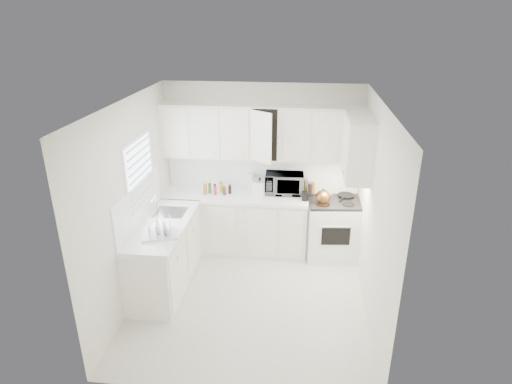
# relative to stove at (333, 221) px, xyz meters

# --- Properties ---
(floor) EXTENTS (3.20, 3.20, 0.00)m
(floor) POSITION_rel_stove_xyz_m (-1.12, -1.26, -0.60)
(floor) COLOR silver
(floor) RESTS_ON ground
(ceiling) EXTENTS (3.20, 3.20, 0.00)m
(ceiling) POSITION_rel_stove_xyz_m (-1.12, -1.26, 2.00)
(ceiling) COLOR white
(ceiling) RESTS_ON ground
(wall_back) EXTENTS (3.00, 0.00, 3.00)m
(wall_back) POSITION_rel_stove_xyz_m (-1.12, 0.34, 0.70)
(wall_back) COLOR white
(wall_back) RESTS_ON ground
(wall_front) EXTENTS (3.00, 0.00, 3.00)m
(wall_front) POSITION_rel_stove_xyz_m (-1.12, -2.86, 0.70)
(wall_front) COLOR white
(wall_front) RESTS_ON ground
(wall_left) EXTENTS (0.00, 3.20, 3.20)m
(wall_left) POSITION_rel_stove_xyz_m (-2.62, -1.26, 0.70)
(wall_left) COLOR white
(wall_left) RESTS_ON ground
(wall_right) EXTENTS (0.00, 3.20, 3.20)m
(wall_right) POSITION_rel_stove_xyz_m (0.38, -1.26, 0.70)
(wall_right) COLOR white
(wall_right) RESTS_ON ground
(window_blinds) EXTENTS (0.06, 0.96, 1.06)m
(window_blinds) POSITION_rel_stove_xyz_m (-2.60, -0.91, 0.95)
(window_blinds) COLOR white
(window_blinds) RESTS_ON wall_left
(lower_cabinets_back) EXTENTS (2.22, 0.60, 0.90)m
(lower_cabinets_back) POSITION_rel_stove_xyz_m (-1.51, 0.04, -0.15)
(lower_cabinets_back) COLOR white
(lower_cabinets_back) RESTS_ON floor
(lower_cabinets_left) EXTENTS (0.60, 1.60, 0.90)m
(lower_cabinets_left) POSITION_rel_stove_xyz_m (-2.32, -1.06, -0.15)
(lower_cabinets_left) COLOR white
(lower_cabinets_left) RESTS_ON floor
(countertop_back) EXTENTS (2.24, 0.64, 0.05)m
(countertop_back) POSITION_rel_stove_xyz_m (-1.51, 0.03, 0.33)
(countertop_back) COLOR white
(countertop_back) RESTS_ON lower_cabinets_back
(countertop_left) EXTENTS (0.64, 1.62, 0.05)m
(countertop_left) POSITION_rel_stove_xyz_m (-2.31, -1.06, 0.33)
(countertop_left) COLOR white
(countertop_left) RESTS_ON lower_cabinets_left
(backsplash_back) EXTENTS (2.98, 0.02, 0.55)m
(backsplash_back) POSITION_rel_stove_xyz_m (-1.12, 0.33, 0.63)
(backsplash_back) COLOR white
(backsplash_back) RESTS_ON wall_back
(backsplash_left) EXTENTS (0.02, 1.60, 0.55)m
(backsplash_left) POSITION_rel_stove_xyz_m (-2.61, -1.06, 0.63)
(backsplash_left) COLOR white
(backsplash_left) RESTS_ON wall_left
(upper_cabinets_back) EXTENTS (3.00, 0.33, 0.80)m
(upper_cabinets_back) POSITION_rel_stove_xyz_m (-1.12, 0.17, 0.90)
(upper_cabinets_back) COLOR white
(upper_cabinets_back) RESTS_ON wall_back
(upper_cabinets_right) EXTENTS (0.33, 0.90, 0.80)m
(upper_cabinets_right) POSITION_rel_stove_xyz_m (0.22, -0.44, 0.90)
(upper_cabinets_right) COLOR white
(upper_cabinets_right) RESTS_ON wall_right
(sink) EXTENTS (0.42, 0.38, 0.30)m
(sink) POSITION_rel_stove_xyz_m (-2.31, -0.71, 0.47)
(sink) COLOR gray
(sink) RESTS_ON countertop_left
(stove) EXTENTS (0.84, 0.71, 1.19)m
(stove) POSITION_rel_stove_xyz_m (0.00, 0.00, 0.00)
(stove) COLOR white
(stove) RESTS_ON floor
(tea_kettle) EXTENTS (0.27, 0.23, 0.25)m
(tea_kettle) POSITION_rel_stove_xyz_m (-0.18, -0.16, 0.47)
(tea_kettle) COLOR brown
(tea_kettle) RESTS_ON stove
(frying_pan) EXTENTS (0.40, 0.49, 0.04)m
(frying_pan) POSITION_rel_stove_xyz_m (0.18, 0.16, 0.37)
(frying_pan) COLOR black
(frying_pan) RESTS_ON stove
(microwave) EXTENTS (0.59, 0.34, 0.39)m
(microwave) POSITION_rel_stove_xyz_m (-0.76, 0.19, 0.55)
(microwave) COLOR gray
(microwave) RESTS_ON countertop_back
(rice_cooker) EXTENTS (0.30, 0.30, 0.25)m
(rice_cooker) POSITION_rel_stove_xyz_m (-1.14, 0.11, 0.48)
(rice_cooker) COLOR white
(rice_cooker) RESTS_ON countertop_back
(paper_towel) EXTENTS (0.12, 0.12, 0.27)m
(paper_towel) POSITION_rel_stove_xyz_m (-1.29, 0.26, 0.49)
(paper_towel) COLOR white
(paper_towel) RESTS_ON countertop_back
(utensil_crock) EXTENTS (0.13, 0.13, 0.33)m
(utensil_crock) POSITION_rel_stove_xyz_m (-0.44, -0.09, 0.52)
(utensil_crock) COLOR black
(utensil_crock) RESTS_ON countertop_back
(dish_rack) EXTENTS (0.51, 0.44, 0.24)m
(dish_rack) POSITION_rel_stove_xyz_m (-2.24, -1.40, 0.47)
(dish_rack) COLOR white
(dish_rack) RESTS_ON countertop_left
(spice_left_0) EXTENTS (0.06, 0.06, 0.13)m
(spice_left_0) POSITION_rel_stove_xyz_m (-1.97, 0.16, 0.42)
(spice_left_0) COLOR #A0662B
(spice_left_0) RESTS_ON countertop_back
(spice_left_1) EXTENTS (0.06, 0.06, 0.13)m
(spice_left_1) POSITION_rel_stove_xyz_m (-1.89, 0.07, 0.42)
(spice_left_1) COLOR #417426
(spice_left_1) RESTS_ON countertop_back
(spice_left_2) EXTENTS (0.06, 0.06, 0.13)m
(spice_left_2) POSITION_rel_stove_xyz_m (-1.82, 0.16, 0.42)
(spice_left_2) COLOR #D61C54
(spice_left_2) RESTS_ON countertop_back
(spice_left_3) EXTENTS (0.06, 0.06, 0.13)m
(spice_left_3) POSITION_rel_stove_xyz_m (-1.74, 0.07, 0.42)
(spice_left_3) COLOR yellow
(spice_left_3) RESTS_ON countertop_back
(spice_left_4) EXTENTS (0.06, 0.06, 0.13)m
(spice_left_4) POSITION_rel_stove_xyz_m (-1.67, 0.16, 0.42)
(spice_left_4) COLOR #5E2D1B
(spice_left_4) RESTS_ON countertop_back
(spice_left_5) EXTENTS (0.06, 0.06, 0.13)m
(spice_left_5) POSITION_rel_stove_xyz_m (-1.59, 0.07, 0.42)
(spice_left_5) COLOR black
(spice_left_5) RESTS_ON countertop_back
(sauce_right_0) EXTENTS (0.06, 0.06, 0.19)m
(sauce_right_0) POSITION_rel_stove_xyz_m (-0.54, 0.20, 0.45)
(sauce_right_0) COLOR #D61C54
(sauce_right_0) RESTS_ON countertop_back
(sauce_right_1) EXTENTS (0.06, 0.06, 0.19)m
(sauce_right_1) POSITION_rel_stove_xyz_m (-0.48, 0.14, 0.45)
(sauce_right_1) COLOR yellow
(sauce_right_1) RESTS_ON countertop_back
(sauce_right_2) EXTENTS (0.06, 0.06, 0.19)m
(sauce_right_2) POSITION_rel_stove_xyz_m (-0.43, 0.20, 0.45)
(sauce_right_2) COLOR #5E2D1B
(sauce_right_2) RESTS_ON countertop_back
(sauce_right_3) EXTENTS (0.06, 0.06, 0.19)m
(sauce_right_3) POSITION_rel_stove_xyz_m (-0.37, 0.14, 0.45)
(sauce_right_3) COLOR black
(sauce_right_3) RESTS_ON countertop_back
(sauce_right_4) EXTENTS (0.06, 0.06, 0.19)m
(sauce_right_4) POSITION_rel_stove_xyz_m (-0.32, 0.20, 0.45)
(sauce_right_4) COLOR #A0662B
(sauce_right_4) RESTS_ON countertop_back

